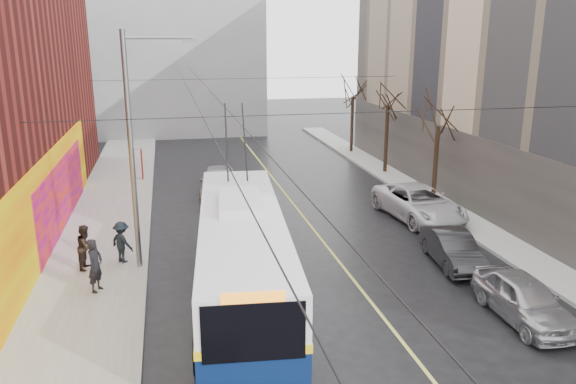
# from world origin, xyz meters

# --- Properties ---
(sidewalk_left) EXTENTS (4.00, 60.00, 0.15)m
(sidewalk_left) POSITION_xyz_m (-8.00, 12.00, 0.07)
(sidewalk_left) COLOR gray
(sidewalk_left) RESTS_ON ground
(sidewalk_right) EXTENTS (2.00, 60.00, 0.15)m
(sidewalk_right) POSITION_xyz_m (9.00, 12.00, 0.07)
(sidewalk_right) COLOR gray
(sidewalk_right) RESTS_ON ground
(lane_line) EXTENTS (0.12, 50.00, 0.01)m
(lane_line) POSITION_xyz_m (1.50, 14.00, 0.00)
(lane_line) COLOR #BFB74C
(lane_line) RESTS_ON ground
(building_far) EXTENTS (20.50, 12.10, 18.00)m
(building_far) POSITION_xyz_m (-6.00, 44.99, 9.02)
(building_far) COLOR gray
(building_far) RESTS_ON ground
(streetlight_pole) EXTENTS (2.65, 0.60, 9.00)m
(streetlight_pole) POSITION_xyz_m (-6.14, 10.00, 4.85)
(streetlight_pole) COLOR slate
(streetlight_pole) RESTS_ON ground
(catenary_wires) EXTENTS (18.00, 60.00, 0.22)m
(catenary_wires) POSITION_xyz_m (-2.54, 14.77, 6.25)
(catenary_wires) COLOR black
(tree_near) EXTENTS (3.20, 3.20, 6.40)m
(tree_near) POSITION_xyz_m (9.00, 16.00, 4.98)
(tree_near) COLOR black
(tree_near) RESTS_ON ground
(tree_mid) EXTENTS (3.20, 3.20, 6.68)m
(tree_mid) POSITION_xyz_m (9.00, 23.00, 5.25)
(tree_mid) COLOR black
(tree_mid) RESTS_ON ground
(tree_far) EXTENTS (3.20, 3.20, 6.57)m
(tree_far) POSITION_xyz_m (9.00, 30.00, 5.14)
(tree_far) COLOR black
(tree_far) RESTS_ON ground
(pigeons_flying) EXTENTS (2.82, 2.24, 1.58)m
(pigeons_flying) POSITION_xyz_m (-1.79, 10.71, 6.90)
(pigeons_flying) COLOR slate
(trolleybus) EXTENTS (3.87, 12.88, 6.03)m
(trolleybus) POSITION_xyz_m (-2.74, 6.47, 1.68)
(trolleybus) COLOR #091944
(trolleybus) RESTS_ON ground
(parked_car_a) EXTENTS (1.78, 4.25, 1.43)m
(parked_car_a) POSITION_xyz_m (5.80, 3.27, 0.72)
(parked_car_a) COLOR #A6A6AA
(parked_car_a) RESTS_ON ground
(parked_car_b) EXTENTS (1.86, 4.16, 1.33)m
(parked_car_b) POSITION_xyz_m (5.80, 7.89, 0.66)
(parked_car_b) COLOR black
(parked_car_b) RESTS_ON ground
(parked_car_c) EXTENTS (3.27, 6.08, 1.62)m
(parked_car_c) POSITION_xyz_m (7.00, 13.59, 0.81)
(parked_car_c) COLOR silver
(parked_car_c) RESTS_ON ground
(following_car) EXTENTS (2.61, 5.15, 1.68)m
(following_car) POSITION_xyz_m (-2.29, 19.91, 0.84)
(following_car) COLOR silver
(following_car) RESTS_ON ground
(pedestrian_a) EXTENTS (0.70, 0.82, 1.91)m
(pedestrian_a) POSITION_xyz_m (-7.67, 8.03, 1.11)
(pedestrian_a) COLOR black
(pedestrian_a) RESTS_ON sidewalk_left
(pedestrian_b) EXTENTS (0.82, 0.96, 1.74)m
(pedestrian_b) POSITION_xyz_m (-8.24, 10.21, 1.02)
(pedestrian_b) COLOR black
(pedestrian_b) RESTS_ON sidewalk_left
(pedestrian_c) EXTENTS (1.19, 1.19, 1.66)m
(pedestrian_c) POSITION_xyz_m (-6.95, 10.56, 0.98)
(pedestrian_c) COLOR black
(pedestrian_c) RESTS_ON sidewalk_left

